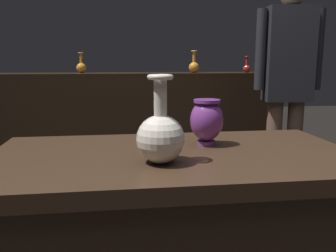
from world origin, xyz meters
name	(u,v)px	position (x,y,z in m)	size (l,w,h in m)	color
back_display_shelf	(139,125)	(0.00, 2.20, 0.49)	(2.60, 0.40, 0.99)	black
vase_centerpiece	(160,135)	(-0.06, -0.11, 0.88)	(0.14, 0.14, 0.26)	silver
vase_tall_behind	(207,120)	(0.13, 0.09, 0.89)	(0.12, 0.12, 0.16)	#7A388E
shelf_vase_left	(81,67)	(-0.52, 2.25, 1.05)	(0.09, 0.09, 0.19)	orange
shelf_vase_far_right	(247,67)	(1.04, 2.19, 1.04)	(0.07, 0.07, 0.16)	red
shelf_vase_right	(194,66)	(0.52, 2.17, 1.05)	(0.10, 0.10, 0.20)	orange
visitor_near_right	(288,78)	(1.00, 1.25, 0.98)	(0.47, 0.22, 1.66)	brown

